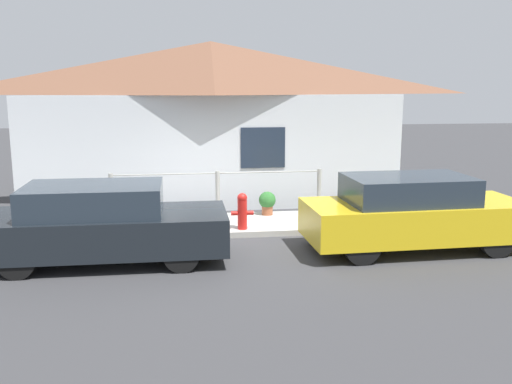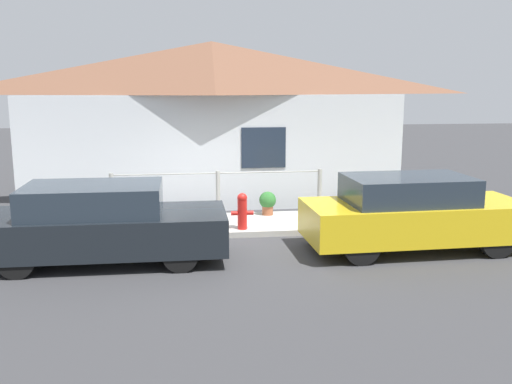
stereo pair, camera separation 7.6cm
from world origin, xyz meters
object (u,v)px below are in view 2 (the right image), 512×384
object	(u,v)px
fire_hydrant	(242,210)
car_left	(102,224)
potted_plant_near_hydrant	(268,202)
car_right	(413,213)

from	to	relation	value
fire_hydrant	car_left	bearing A→B (deg)	-150.46
potted_plant_near_hydrant	car_right	bearing A→B (deg)	-48.99
car_left	fire_hydrant	size ratio (longest dim) A/B	5.57
fire_hydrant	potted_plant_near_hydrant	distance (m)	1.43
car_left	potted_plant_near_hydrant	distance (m)	4.35
car_left	car_right	size ratio (longest dim) A/B	1.02
car_left	potted_plant_near_hydrant	world-z (taller)	car_left
car_right	fire_hydrant	bearing A→B (deg)	152.12
car_right	potted_plant_near_hydrant	world-z (taller)	car_right
car_left	potted_plant_near_hydrant	size ratio (longest dim) A/B	7.87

